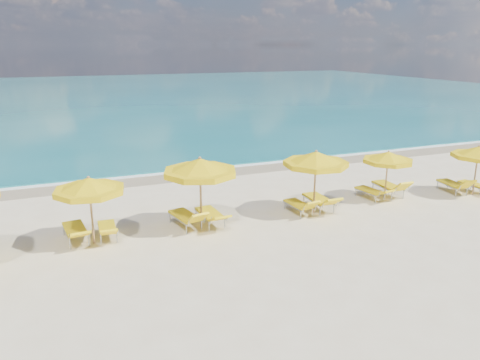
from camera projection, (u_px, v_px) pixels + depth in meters
name	position (u px, v px, depth m)	size (l,w,h in m)	color
ground_plane	(255.00, 222.00, 17.06)	(120.00, 120.00, 0.00)	beige
ocean	(105.00, 95.00, 59.83)	(120.00, 80.00, 0.30)	#126367
wet_sand_band	(197.00, 173.00, 23.65)	(120.00, 2.60, 0.01)	tan
foam_line	(192.00, 169.00, 24.36)	(120.00, 1.20, 0.03)	white
whitecap_near	(64.00, 145.00, 30.06)	(14.00, 0.36, 0.05)	white
whitecap_far	(229.00, 118.00, 41.31)	(18.00, 0.30, 0.05)	white
umbrella_1	(89.00, 186.00, 14.70)	(2.68, 2.68, 2.29)	tan
umbrella_2	(200.00, 168.00, 15.85)	(2.75, 2.75, 2.61)	tan
umbrella_3	(316.00, 159.00, 17.40)	(3.02, 3.02, 2.49)	tan
umbrella_4	(388.00, 158.00, 19.12)	(2.73, 2.73, 2.09)	tan
umbrella_5	(478.00, 153.00, 19.65)	(2.18, 2.18, 2.19)	tan
lounger_1_left	(76.00, 234.00, 15.36)	(0.85, 2.05, 0.76)	#A5A8AD
lounger_1_right	(108.00, 232.00, 15.62)	(0.63, 1.75, 0.70)	#A5A8AD
lounger_2_left	(186.00, 221.00, 16.52)	(1.03, 2.05, 0.88)	#A5A8AD
lounger_2_right	(211.00, 218.00, 16.77)	(0.77, 2.06, 0.75)	#A5A8AD
lounger_3_left	(299.00, 208.00, 17.89)	(0.69, 1.73, 0.79)	#A5A8AD
lounger_3_right	(319.00, 203.00, 18.32)	(0.73, 2.06, 0.84)	#A5A8AD
lounger_4_left	(371.00, 194.00, 19.60)	(0.83, 1.81, 0.67)	#A5A8AD
lounger_4_right	(389.00, 190.00, 20.05)	(0.74, 1.99, 0.92)	#A5A8AD
lounger_5_left	(453.00, 187.00, 20.44)	(0.82, 1.86, 0.86)	#A5A8AD
lounger_5_right	(474.00, 187.00, 20.57)	(0.67, 1.70, 0.61)	#A5A8AD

